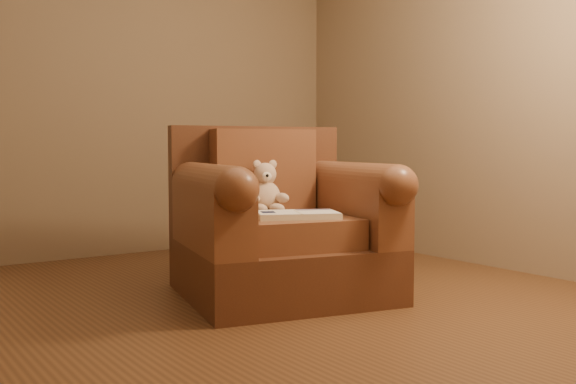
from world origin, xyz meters
TOP-DOWN VIEW (x-y plane):
  - floor at (0.00, 0.00)m, footprint 4.00×4.00m
  - armchair at (0.25, 0.09)m, footprint 1.33×1.28m
  - teddy_bear at (0.22, 0.19)m, footprint 0.24×0.27m
  - guidebook at (0.19, -0.16)m, footprint 0.52×0.43m
  - side_table at (1.13, 0.34)m, footprint 0.35×0.35m

SIDE VIEW (x-z plane):
  - floor at x=0.00m, z-range 0.00..0.00m
  - side_table at x=1.13m, z-range 0.02..0.51m
  - armchair at x=0.25m, z-range -0.11..0.89m
  - guidebook at x=0.19m, z-range 0.48..0.51m
  - teddy_bear at x=0.22m, z-range 0.44..0.76m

